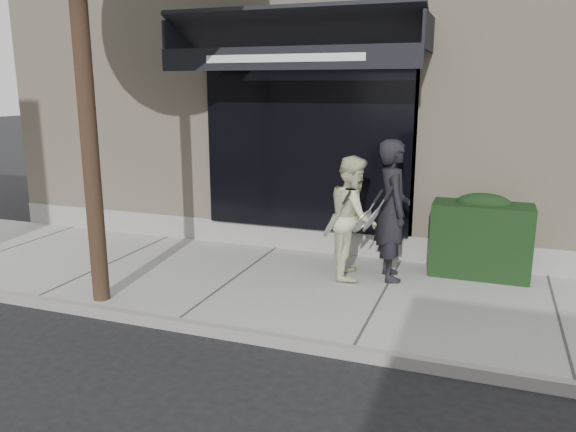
% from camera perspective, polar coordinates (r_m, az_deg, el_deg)
% --- Properties ---
extents(ground, '(80.00, 80.00, 0.00)m').
position_cam_1_polar(ground, '(7.19, 9.49, -8.79)').
color(ground, black).
rests_on(ground, ground).
extents(sidewalk, '(20.00, 3.00, 0.12)m').
position_cam_1_polar(sidewalk, '(7.17, 9.51, -8.35)').
color(sidewalk, '#979691').
rests_on(sidewalk, ground).
extents(curb, '(20.00, 0.10, 0.14)m').
position_cam_1_polar(curb, '(5.78, 6.57, -13.63)').
color(curb, gray).
rests_on(curb, ground).
extents(building_facade, '(14.30, 8.04, 5.64)m').
position_cam_1_polar(building_facade, '(11.60, 14.65, 13.07)').
color(building_facade, '#C1AE93').
rests_on(building_facade, ground).
extents(hedge, '(1.30, 0.70, 1.14)m').
position_cam_1_polar(hedge, '(8.09, 19.01, -1.96)').
color(hedge, black).
rests_on(hedge, sidewalk).
extents(pedestrian_front, '(0.81, 0.90, 1.88)m').
position_cam_1_polar(pedestrian_front, '(7.52, 10.56, 0.56)').
color(pedestrian_front, black).
rests_on(pedestrian_front, sidewalk).
extents(pedestrian_back, '(0.78, 0.95, 1.65)m').
position_cam_1_polar(pedestrian_back, '(7.56, 6.65, -0.10)').
color(pedestrian_back, beige).
rests_on(pedestrian_back, sidewalk).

